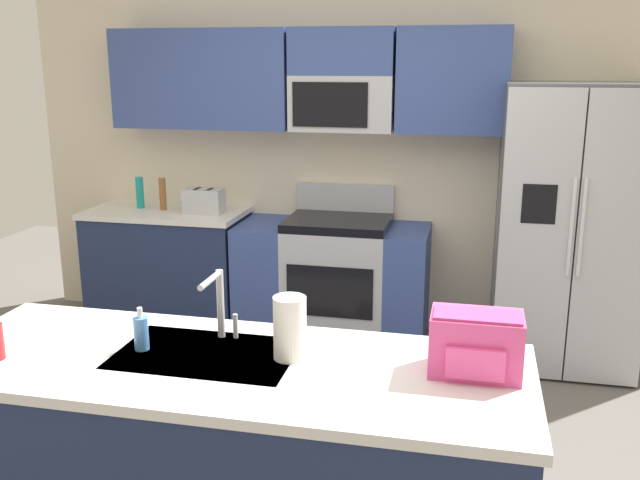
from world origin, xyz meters
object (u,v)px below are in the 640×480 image
(range_oven, at_px, (333,279))
(backpack, at_px, (476,343))
(toaster, at_px, (204,201))
(sink_faucet, at_px, (219,299))
(refrigerator, at_px, (568,228))
(pepper_mill, at_px, (163,194))
(paper_towel_roll, at_px, (290,328))
(soap_dispenser, at_px, (141,333))
(bottle_teal, at_px, (140,193))

(range_oven, distance_m, backpack, 2.64)
(range_oven, bearing_deg, backpack, -67.22)
(toaster, distance_m, sink_faucet, 2.42)
(refrigerator, distance_m, sink_faucet, 2.71)
(pepper_mill, relative_size, backpack, 0.75)
(range_oven, bearing_deg, sink_faucet, -89.90)
(pepper_mill, relative_size, paper_towel_roll, 0.99)
(range_oven, relative_size, pepper_mill, 5.70)
(sink_faucet, bearing_deg, soap_dispenser, -148.50)
(soap_dispenser, xyz_separation_m, paper_towel_roll, (0.58, 0.05, 0.05))
(sink_faucet, bearing_deg, refrigerator, 54.53)
(range_oven, distance_m, sink_faucet, 2.36)
(pepper_mill, bearing_deg, toaster, -8.24)
(toaster, bearing_deg, backpack, -50.03)
(toaster, relative_size, bottle_teal, 1.19)
(backpack, bearing_deg, sink_faucet, 174.32)
(backpack, bearing_deg, range_oven, 112.78)
(range_oven, height_order, paper_towel_roll, paper_towel_roll)
(toaster, xyz_separation_m, pepper_mill, (-0.35, 0.05, 0.03))
(soap_dispenser, height_order, paper_towel_roll, paper_towel_roll)
(refrigerator, bearing_deg, range_oven, 177.38)
(bottle_teal, bearing_deg, range_oven, -0.85)
(pepper_mill, distance_m, bottle_teal, 0.20)
(toaster, height_order, sink_faucet, sink_faucet)
(sink_faucet, height_order, paper_towel_roll, sink_faucet)
(bottle_teal, distance_m, soap_dispenser, 2.75)
(range_oven, bearing_deg, pepper_mill, -179.89)
(refrigerator, relative_size, pepper_mill, 7.75)
(sink_faucet, xyz_separation_m, paper_towel_roll, (0.32, -0.11, -0.05))
(sink_faucet, xyz_separation_m, soap_dispenser, (-0.26, -0.16, -0.10))
(paper_towel_roll, bearing_deg, toaster, 118.55)
(soap_dispenser, distance_m, backpack, 1.26)
(range_oven, distance_m, pepper_mill, 1.42)
(toaster, height_order, soap_dispenser, toaster)
(refrigerator, bearing_deg, soap_dispenser, -127.76)
(toaster, bearing_deg, refrigerator, -0.44)
(toaster, distance_m, bottle_teal, 0.55)
(soap_dispenser, bearing_deg, bottle_teal, 116.67)
(bottle_teal, height_order, soap_dispenser, bottle_teal)
(soap_dispenser, bearing_deg, paper_towel_roll, 4.64)
(range_oven, bearing_deg, toaster, -176.83)
(soap_dispenser, bearing_deg, pepper_mill, 113.10)
(bottle_teal, height_order, paper_towel_roll, paper_towel_roll)
(refrigerator, relative_size, backpack, 5.78)
(sink_faucet, bearing_deg, range_oven, 90.10)
(bottle_teal, bearing_deg, sink_faucet, -56.95)
(toaster, bearing_deg, range_oven, 3.17)
(sink_faucet, distance_m, soap_dispenser, 0.32)
(soap_dispenser, bearing_deg, refrigerator, 52.24)
(backpack, bearing_deg, bottle_teal, 136.07)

